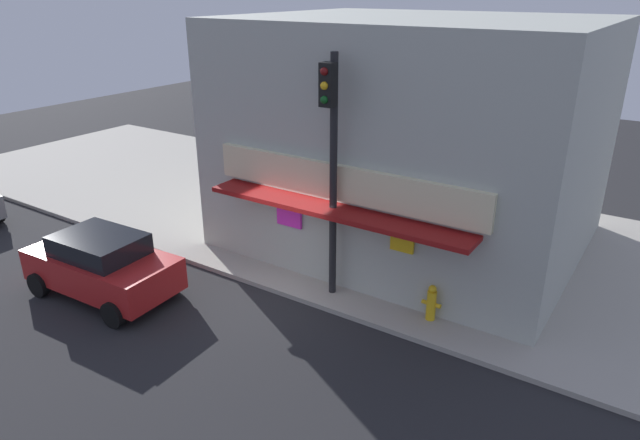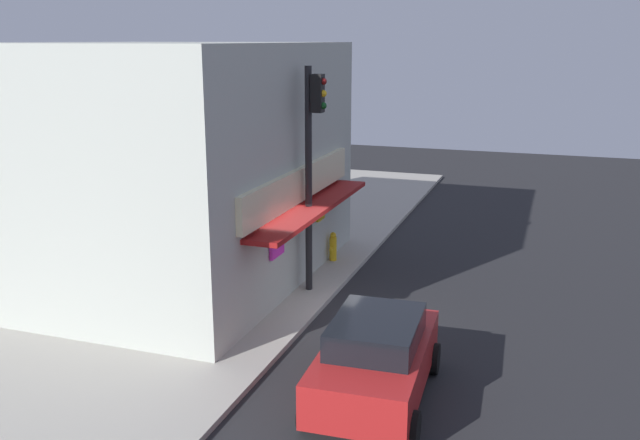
% 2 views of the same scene
% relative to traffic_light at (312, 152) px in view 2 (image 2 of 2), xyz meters
% --- Properties ---
extents(ground_plane, '(55.65, 55.65, 0.00)m').
position_rel_traffic_light_xyz_m(ground_plane, '(-1.18, -0.64, -3.88)').
color(ground_plane, '#232326').
extents(sidewalk, '(37.10, 10.34, 0.13)m').
position_rel_traffic_light_xyz_m(sidewalk, '(-1.18, 4.53, -3.81)').
color(sidewalk, '#A39E93').
rests_on(sidewalk, ground_plane).
extents(corner_building, '(9.73, 8.92, 6.46)m').
position_rel_traffic_light_xyz_m(corner_building, '(0.06, 4.44, -0.52)').
color(corner_building, '#ADB2A8').
rests_on(corner_building, sidewalk).
extents(traffic_light, '(0.32, 0.58, 5.91)m').
position_rel_traffic_light_xyz_m(traffic_light, '(0.00, 0.00, 0.00)').
color(traffic_light, black).
rests_on(traffic_light, sidewalk).
extents(fire_hydrant, '(0.46, 0.22, 0.89)m').
position_rel_traffic_light_xyz_m(fire_hydrant, '(2.60, 0.27, -3.32)').
color(fire_hydrant, gold).
rests_on(fire_hydrant, sidewalk).
extents(trash_can, '(0.53, 0.53, 0.88)m').
position_rel_traffic_light_xyz_m(trash_can, '(-3.93, 1.64, -3.31)').
color(trash_can, '#2D2D2D').
rests_on(trash_can, sidewalk).
extents(pedestrian, '(0.53, 0.59, 1.67)m').
position_rel_traffic_light_xyz_m(pedestrian, '(4.59, 1.81, -2.84)').
color(pedestrian, navy).
rests_on(pedestrian, sidewalk).
extents(potted_plant_by_doorway, '(0.80, 0.80, 1.19)m').
position_rel_traffic_light_xyz_m(potted_plant_by_doorway, '(2.35, 1.96, -3.06)').
color(potted_plant_by_doorway, brown).
rests_on(potted_plant_by_doorway, sidewalk).
extents(potted_plant_by_window, '(0.73, 0.73, 1.02)m').
position_rel_traffic_light_xyz_m(potted_plant_by_window, '(0.26, 1.57, -3.17)').
color(potted_plant_by_window, gray).
rests_on(potted_plant_by_window, sidewalk).
extents(parked_car_red, '(4.03, 2.24, 1.65)m').
position_rel_traffic_light_xyz_m(parked_car_red, '(-4.89, -3.03, -3.02)').
color(parked_car_red, '#AD1E1E').
rests_on(parked_car_red, ground_plane).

